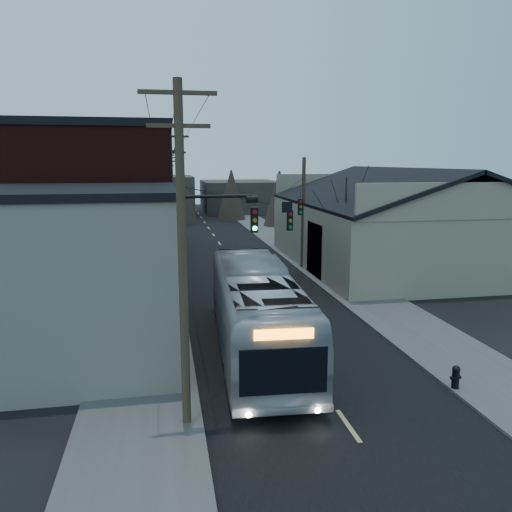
# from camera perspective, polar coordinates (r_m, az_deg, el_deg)

# --- Properties ---
(ground) EXTENTS (160.00, 160.00, 0.00)m
(ground) POSITION_cam_1_polar(r_m,az_deg,el_deg) (15.30, 13.38, -22.02)
(ground) COLOR black
(ground) RESTS_ON ground
(road_surface) EXTENTS (9.00, 110.00, 0.02)m
(road_surface) POSITION_cam_1_polar(r_m,az_deg,el_deg) (42.82, -2.99, -0.26)
(road_surface) COLOR black
(road_surface) RESTS_ON ground
(sidewalk_left) EXTENTS (4.00, 110.00, 0.12)m
(sidewalk_left) POSITION_cam_1_polar(r_m,az_deg,el_deg) (42.46, -11.71, -0.50)
(sidewalk_left) COLOR #474744
(sidewalk_left) RESTS_ON ground
(sidewalk_right) EXTENTS (4.00, 110.00, 0.12)m
(sidewalk_right) POSITION_cam_1_polar(r_m,az_deg,el_deg) (44.12, 5.41, 0.10)
(sidewalk_right) COLOR #474744
(sidewalk_right) RESTS_ON ground
(building_clapboard) EXTENTS (8.00, 8.00, 7.00)m
(building_clapboard) POSITION_cam_1_polar(r_m,az_deg,el_deg) (21.48, -19.66, -2.53)
(building_clapboard) COLOR gray
(building_clapboard) RESTS_ON ground
(building_brick) EXTENTS (10.00, 12.00, 10.00)m
(building_brick) POSITION_cam_1_polar(r_m,az_deg,el_deg) (32.14, -18.61, 4.49)
(building_brick) COLOR black
(building_brick) RESTS_ON ground
(building_left_far) EXTENTS (9.00, 14.00, 7.00)m
(building_left_far) POSITION_cam_1_polar(r_m,az_deg,el_deg) (48.06, -15.34, 4.79)
(building_left_far) COLOR #302B26
(building_left_far) RESTS_ON ground
(warehouse) EXTENTS (16.16, 20.60, 7.73)m
(warehouse) POSITION_cam_1_polar(r_m,az_deg,el_deg) (41.44, 16.08, 2.72)
(warehouse) COLOR gray
(warehouse) RESTS_ON ground
(building_far_left) EXTENTS (10.00, 12.00, 6.00)m
(building_far_left) POSITION_cam_1_polar(r_m,az_deg,el_deg) (76.84, -11.00, 6.72)
(building_far_left) COLOR #302B26
(building_far_left) RESTS_ON ground
(building_far_right) EXTENTS (12.00, 14.00, 5.00)m
(building_far_right) POSITION_cam_1_polar(r_m,az_deg,el_deg) (82.81, -1.88, 6.84)
(building_far_right) COLOR #302B26
(building_far_right) RESTS_ON ground
(bare_tree) EXTENTS (0.40, 0.40, 7.20)m
(bare_tree) POSITION_cam_1_polar(r_m,az_deg,el_deg) (34.18, 10.11, 2.87)
(bare_tree) COLOR black
(bare_tree) RESTS_ON ground
(utility_lines) EXTENTS (11.24, 45.28, 10.50)m
(utility_lines) POSITION_cam_1_polar(r_m,az_deg,el_deg) (36.03, -6.75, 5.53)
(utility_lines) COLOR #382B1E
(utility_lines) RESTS_ON ground
(bus) EXTENTS (3.94, 13.62, 3.75)m
(bus) POSITION_cam_1_polar(r_m,az_deg,el_deg) (21.75, 0.01, -6.16)
(bus) COLOR #A1A4AC
(bus) RESTS_ON ground
(parked_car) EXTENTS (1.46, 3.90, 1.27)m
(parked_car) POSITION_cam_1_polar(r_m,az_deg,el_deg) (47.43, -8.98, 1.47)
(parked_car) COLOR #A3A7AB
(parked_car) RESTS_ON ground
(fire_hydrant) EXTENTS (0.40, 0.29, 0.85)m
(fire_hydrant) POSITION_cam_1_polar(r_m,az_deg,el_deg) (19.91, 21.86, -12.60)
(fire_hydrant) COLOR black
(fire_hydrant) RESTS_ON sidewalk_right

